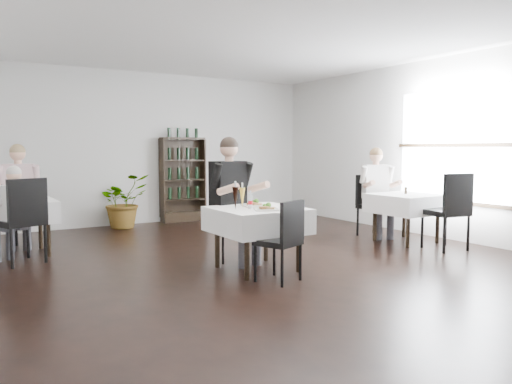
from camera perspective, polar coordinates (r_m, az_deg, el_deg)
room_shell at (r=6.24m, az=2.49°, el=5.02°), size 9.00×9.00×9.00m
window_right at (r=8.69m, az=21.86°, el=4.66°), size 0.06×2.30×1.85m
wine_shelf at (r=10.34m, az=-8.34°, el=1.34°), size 0.90×0.28×1.75m
main_table at (r=6.13m, az=0.14°, el=-3.21°), size 1.03×1.03×0.77m
left_table at (r=7.74m, az=-25.61°, el=-2.00°), size 0.98×0.98×0.77m
right_table at (r=8.31m, az=16.81°, el=-1.27°), size 0.98×0.98×0.77m
potted_tree at (r=9.73m, az=-14.93°, el=-1.01°), size 1.10×1.01×1.02m
main_chair_far at (r=6.74m, az=-2.97°, el=-3.52°), size 0.47×0.48×0.88m
main_chair_near at (r=5.58m, az=3.19°, el=-5.01°), size 0.54×0.55×0.92m
left_chair_far at (r=8.32m, az=-26.86°, el=-1.82°), size 0.56×0.57×1.03m
left_chair_near at (r=7.08m, az=-25.11°, el=-2.43°), size 0.66×0.66×1.12m
right_chair_far at (r=8.79m, az=13.08°, el=-1.00°), size 0.51×0.52×1.05m
right_chair_near at (r=7.82m, az=21.34°, el=-1.55°), size 0.60×0.60×1.14m
diner_main at (r=6.50m, az=-2.62°, el=0.24°), size 0.68×0.71×1.65m
diner_left_far at (r=8.35m, az=-25.50°, el=0.47°), size 0.64×0.67×1.57m
diner_left_near at (r=7.19m, az=-26.06°, el=-1.53°), size 0.58×0.61×1.28m
diner_right_far at (r=8.66m, az=13.70°, el=0.76°), size 0.65×0.69×1.51m
plate_far at (r=6.31m, az=-0.21°, el=-1.44°), size 0.34×0.34×0.09m
plate_near at (r=5.90m, az=1.19°, el=-1.89°), size 0.36×0.36×0.09m
pilsner_dark at (r=5.94m, az=-2.37°, el=-0.68°), size 0.08×0.08×0.34m
pilsner_lager at (r=6.12m, az=-1.58°, el=-0.62°), size 0.07×0.07×0.31m
coke_bottle at (r=6.03m, az=-0.65°, el=-1.08°), size 0.06×0.06×0.22m
napkin_cutlery at (r=6.17m, az=3.76°, el=-1.72°), size 0.22×0.20×0.02m
pepper_mill at (r=8.33m, az=16.75°, el=0.17°), size 0.06×0.06×0.11m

